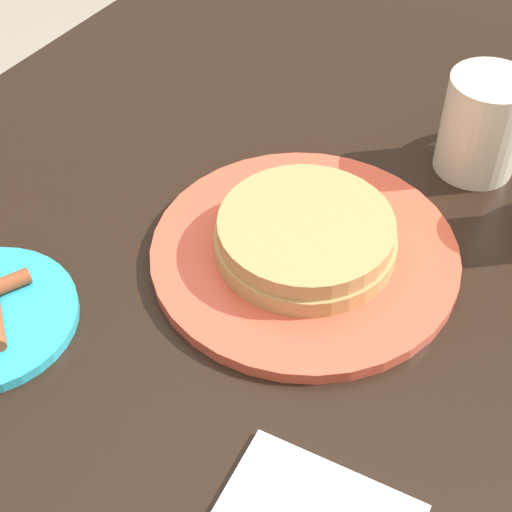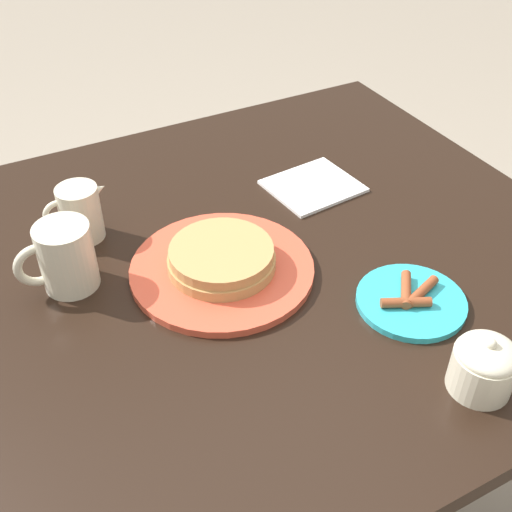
# 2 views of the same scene
# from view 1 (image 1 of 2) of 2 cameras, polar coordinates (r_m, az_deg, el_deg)

# --- Properties ---
(dining_table) EXTENTS (1.17, 0.93, 0.73)m
(dining_table) POSITION_cam_1_polar(r_m,az_deg,el_deg) (0.80, 4.12, -6.43)
(dining_table) COLOR black
(dining_table) RESTS_ON ground_plane
(pancake_plate) EXTENTS (0.28, 0.28, 0.05)m
(pancake_plate) POSITION_cam_1_polar(r_m,az_deg,el_deg) (0.70, 3.58, 0.82)
(pancake_plate) COLOR #DB5138
(pancake_plate) RESTS_ON dining_table
(coffee_mug) EXTENTS (0.11, 0.08, 0.10)m
(coffee_mug) POSITION_cam_1_polar(r_m,az_deg,el_deg) (0.80, 16.23, 9.33)
(coffee_mug) COLOR beige
(coffee_mug) RESTS_ON dining_table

